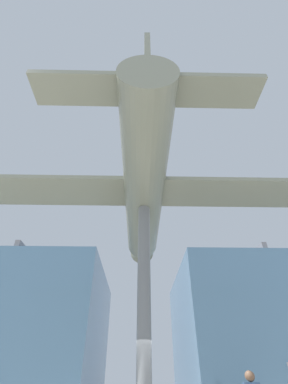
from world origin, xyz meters
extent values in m
cube|color=slate|center=(-8.90, 13.89, 4.52)|extent=(11.45, 12.14, 9.03)
cube|color=slate|center=(-8.90, 13.89, 9.33)|extent=(0.36, 11.53, 0.60)
cube|color=slate|center=(8.90, 13.89, 4.52)|extent=(11.45, 12.14, 9.03)
cube|color=slate|center=(8.90, 13.89, 9.33)|extent=(0.36, 11.53, 0.60)
cylinder|color=slate|center=(0.00, 0.00, 3.62)|extent=(0.46, 0.46, 7.24)
cylinder|color=slate|center=(0.00, 0.00, 8.08)|extent=(1.69, 10.81, 1.68)
cube|color=slate|center=(0.00, 0.00, 8.08)|extent=(20.27, 1.95, 0.18)
cube|color=slate|center=(0.00, -4.76, 8.21)|extent=(6.49, 1.00, 0.18)
cube|color=slate|center=(0.00, -4.76, 9.42)|extent=(0.18, 1.10, 2.34)
cone|color=slate|center=(0.00, 6.00, 8.08)|extent=(1.43, 1.19, 1.43)
sphere|color=black|center=(0.00, 6.78, 8.08)|extent=(0.44, 0.44, 0.44)
sphere|color=brown|center=(2.86, -0.43, 1.61)|extent=(0.26, 0.26, 0.26)
camera|label=1|loc=(-0.18, -8.94, 1.55)|focal=24.00mm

